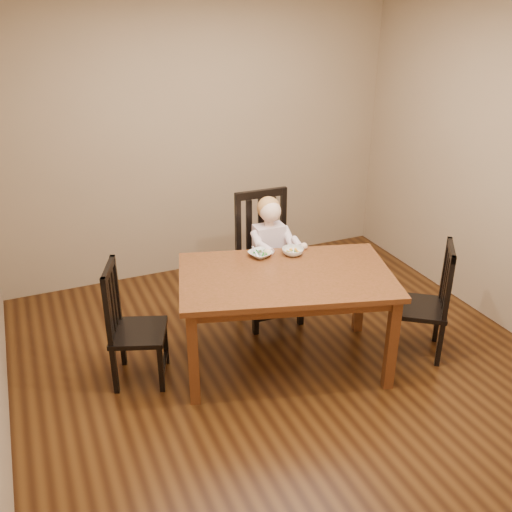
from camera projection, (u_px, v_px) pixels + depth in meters
name	position (u px, v px, depth m)	size (l,w,h in m)	color
room	(290.00, 204.00, 3.87)	(4.01, 4.01, 2.71)	#47280F
dining_table	(286.00, 285.00, 4.21)	(1.76, 1.33, 0.78)	#452B10
chair_child	(267.00, 260.00, 4.94)	(0.50, 0.48, 1.14)	black
chair_left	(131.00, 326.00, 4.14)	(0.50, 0.51, 0.94)	black
chair_right	(427.00, 302.00, 4.45)	(0.55, 0.56, 0.94)	black
toddler	(270.00, 247.00, 4.82)	(0.34, 0.42, 0.58)	white
bowl_peas	(260.00, 254.00, 4.44)	(0.17, 0.17, 0.04)	silver
bowl_veg	(293.00, 251.00, 4.47)	(0.17, 0.17, 0.05)	silver
fork	(256.00, 253.00, 4.41)	(0.03, 0.14, 0.05)	silver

